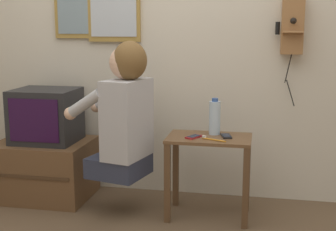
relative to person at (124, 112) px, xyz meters
name	(u,v)px	position (x,y,z in m)	size (l,w,h in m)	color
wall_back	(171,31)	(0.22, 0.55, 0.54)	(6.80, 0.05, 2.55)	beige
side_table	(209,156)	(0.58, 0.08, -0.30)	(0.57, 0.37, 0.57)	brown
person	(124,112)	(0.00, 0.00, 0.00)	(0.59, 0.49, 0.94)	#2D3347
tv_stand	(45,169)	(-0.71, 0.22, -0.52)	(0.70, 0.55, 0.44)	brown
television	(46,116)	(-0.68, 0.22, -0.09)	(0.46, 0.41, 0.40)	#232326
wall_phone_antique	(292,25)	(1.11, 0.46, 0.58)	(0.19, 0.18, 0.82)	olive
framed_picture	(78,6)	(-0.51, 0.51, 0.72)	(0.39, 0.03, 0.49)	olive
cell_phone_held	(194,137)	(0.48, 0.04, -0.16)	(0.11, 0.14, 0.01)	maroon
cell_phone_spare	(226,136)	(0.69, 0.10, -0.16)	(0.09, 0.13, 0.01)	black
water_bottle	(215,117)	(0.60, 0.16, -0.05)	(0.08, 0.08, 0.25)	#ADC6DB
toothbrush	(212,139)	(0.61, -0.01, -0.16)	(0.17, 0.08, 0.02)	orange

